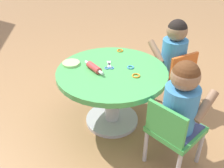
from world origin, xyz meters
The scene contains 12 objects.
ground_plane centered at (0.00, 0.00, 0.00)m, with size 10.00×10.00×0.00m, color #9E7247.
craft_table centered at (0.00, 0.00, 0.37)m, with size 0.84×0.84×0.49m.
child_chair_left centered at (-0.51, -0.33, 0.31)m, with size 0.42×0.42×0.54m.
seated_child_left centered at (-0.48, -0.36, 0.53)m, with size 0.42×0.44×0.51m.
child_chair_right centered at (0.19, -0.57, 0.31)m, with size 0.39×0.39×0.54m.
seated_child_right centered at (0.23, -0.56, 0.53)m, with size 0.42×0.38×0.51m.
rolling_pin centered at (0.01, 0.13, 0.52)m, with size 0.21×0.13×0.05m.
craft_scissors centered at (0.06, 0.01, 0.50)m, with size 0.14×0.08×0.01m.
playdough_blob_0 centered at (0.13, 0.31, 0.50)m, with size 0.14×0.14×0.02m, color #B2E58C.
cookie_cutter_0 centered at (0.33, -0.11, 0.50)m, with size 0.05×0.05×0.01m, color orange.
cookie_cutter_1 centered at (-0.11, -0.16, 0.50)m, with size 0.06×0.06×0.01m, color orange.
cookie_cutter_2 centered at (0.02, -0.15, 0.50)m, with size 0.05×0.05×0.01m, color #3F99D8.
Camera 1 is at (-1.64, 0.21, 1.41)m, focal length 40.21 mm.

